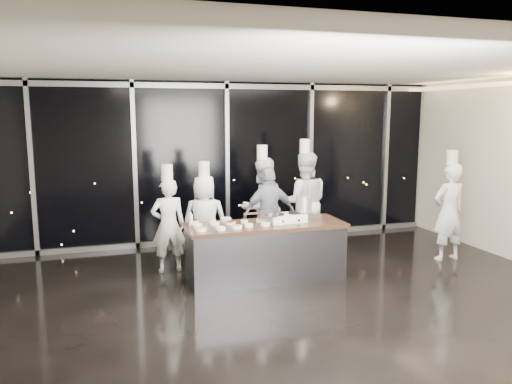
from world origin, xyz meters
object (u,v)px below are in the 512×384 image
chef_far_left (168,224)px  guest (269,214)px  demo_counter (266,251)px  stock_pot (304,204)px  chef_left (205,219)px  frying_pan (268,213)px  chef_right (304,202)px  chef_center (262,207)px  chef_side (449,211)px  stove (286,218)px

chef_far_left → guest: 1.78m
demo_counter → chef_far_left: (-1.39, 0.86, 0.35)m
stock_pot → chef_left: bearing=144.4°
frying_pan → chef_right: chef_right is taller
demo_counter → chef_left: (-0.75, 1.06, 0.34)m
stock_pot → frying_pan: bearing=-174.4°
frying_pan → chef_left: size_ratio=0.32×
demo_counter → guest: guest is taller
chef_center → chef_side: 3.29m
stove → chef_left: size_ratio=0.34×
stove → guest: size_ratio=0.36×
frying_pan → chef_right: size_ratio=0.27×
chef_center → chef_far_left: bearing=-5.3°
chef_left → chef_side: chef_side is taller
stove → frying_pan: frying_pan is taller
guest → chef_right: bearing=-166.8°
chef_left → chef_right: chef_right is taller
chef_side → stove: bearing=-2.7°
demo_counter → chef_right: size_ratio=1.16×
chef_center → stock_pot: bearing=87.3°
demo_counter → chef_side: chef_side is taller
chef_far_left → chef_right: (2.55, 0.40, 0.16)m
demo_counter → stock_pot: 0.97m
chef_side → stock_pot: bearing=-3.2°
chef_left → chef_center: bearing=-156.1°
frying_pan → chef_left: bearing=122.7°
chef_far_left → chef_left: bearing=-165.6°
chef_right → chef_side: size_ratio=1.08×
stove → guest: (0.03, 0.94, -0.13)m
chef_far_left → chef_right: 2.59m
chef_far_left → guest: size_ratio=1.07×
chef_far_left → chef_right: chef_right is taller
demo_counter → chef_left: 1.35m
chef_left → demo_counter: bearing=139.7°
stove → stock_pot: size_ratio=2.41×
guest → chef_right: 0.84m
chef_side → demo_counter: bearing=-2.3°
demo_counter → guest: bearing=68.6°
chef_right → guest: bearing=36.8°
chef_left → frying_pan: bearing=140.9°
chef_far_left → chef_left: (0.64, 0.20, -0.00)m
stock_pot → demo_counter: bearing=-174.9°
demo_counter → stove: stove is taller
stove → chef_far_left: (-1.74, 0.83, -0.17)m
stock_pot → chef_left: (-1.40, 1.01, -0.37)m
guest → chef_far_left: bearing=-3.8°
guest → demo_counter: bearing=61.4°
chef_side → chef_right: bearing=-31.3°
frying_pan → chef_left: 1.35m
frying_pan → chef_side: size_ratio=0.29×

